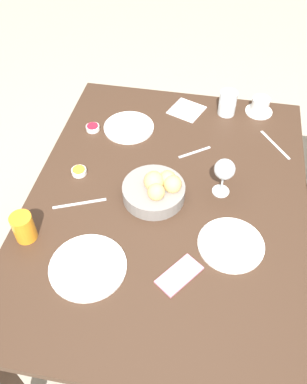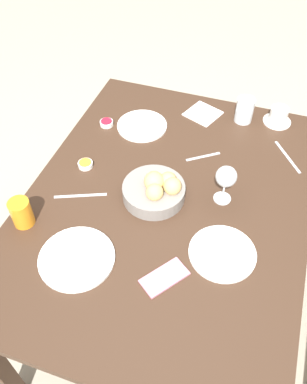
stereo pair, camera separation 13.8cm
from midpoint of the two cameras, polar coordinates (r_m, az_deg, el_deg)
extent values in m
plane|color=#A89E89|center=(2.14, 3.27, -14.99)|extent=(10.00, 10.00, 0.00)
cube|color=#3D281C|center=(1.50, 4.51, -1.72)|extent=(1.35, 1.02, 0.03)
cube|color=#3D281C|center=(2.29, -2.91, 6.12)|extent=(0.06, 0.06, 0.74)
cube|color=#3D281C|center=(2.21, 19.87, 0.67)|extent=(0.06, 0.06, 0.74)
cylinder|color=gray|center=(1.47, 2.68, -0.21)|extent=(0.23, 0.23, 0.05)
sphere|color=tan|center=(1.43, 5.42, 0.68)|extent=(0.07, 0.07, 0.07)
sphere|color=tan|center=(1.41, 2.95, -0.17)|extent=(0.06, 0.06, 0.06)
sphere|color=tan|center=(1.44, 2.84, 1.37)|extent=(0.07, 0.07, 0.07)
sphere|color=tan|center=(1.45, 4.83, 1.53)|extent=(0.06, 0.06, 0.06)
cylinder|color=white|center=(1.79, 0.62, 9.19)|extent=(0.22, 0.22, 0.01)
cylinder|color=white|center=(1.34, -7.82, -9.36)|extent=(0.25, 0.25, 0.01)
cylinder|color=white|center=(1.37, 12.54, -8.55)|extent=(0.22, 0.22, 0.01)
cylinder|color=orange|center=(1.43, -15.45, -2.97)|extent=(0.07, 0.07, 0.10)
cylinder|color=silver|center=(1.85, 14.80, 10.96)|extent=(0.08, 0.08, 0.11)
cylinder|color=silver|center=(1.52, 12.19, -1.02)|extent=(0.06, 0.06, 0.00)
cylinder|color=silver|center=(1.49, 12.43, -0.01)|extent=(0.01, 0.01, 0.07)
sphere|color=silver|center=(1.44, 12.91, 2.00)|extent=(0.08, 0.08, 0.08)
cylinder|color=white|center=(1.91, 18.95, 9.27)|extent=(0.12, 0.12, 0.01)
cylinder|color=white|center=(1.89, 19.22, 10.10)|extent=(0.08, 0.08, 0.07)
cylinder|color=white|center=(1.80, -4.39, 9.52)|extent=(0.06, 0.06, 0.02)
cylinder|color=#A3192D|center=(1.79, -4.41, 9.81)|extent=(0.05, 0.05, 0.00)
cylinder|color=white|center=(1.61, -7.12, 3.74)|extent=(0.06, 0.06, 0.02)
cylinder|color=#C67F28|center=(1.60, -7.16, 4.03)|extent=(0.05, 0.05, 0.00)
cube|color=#B7B7BC|center=(1.51, -7.66, -0.66)|extent=(0.09, 0.18, 0.00)
cube|color=#B7B7BC|center=(1.75, 20.47, 4.53)|extent=(0.16, 0.12, 0.00)
cube|color=#B7B7BC|center=(1.66, 9.35, 4.81)|extent=(0.09, 0.12, 0.00)
cube|color=white|center=(1.88, 9.17, 10.70)|extent=(0.18, 0.18, 0.00)
cube|color=pink|center=(1.30, 4.67, -12.04)|extent=(0.16, 0.15, 0.01)
camera|label=1|loc=(0.07, -87.31, 3.00)|focal=38.00mm
camera|label=2|loc=(0.07, 92.69, -3.00)|focal=38.00mm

